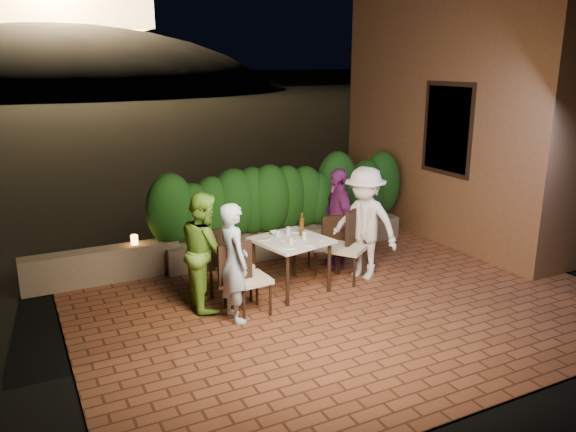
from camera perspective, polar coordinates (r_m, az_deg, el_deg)
ground at (r=7.54m, az=6.60°, el=-9.03°), size 400.00×400.00×0.00m
terrace_floor at (r=7.95m, az=4.59°, el=-8.08°), size 7.00×6.00×0.15m
building_wall at (r=10.73m, az=17.52°, el=11.58°), size 1.60×5.00×5.00m
window_pane at (r=9.87m, az=16.01°, el=8.49°), size 0.08×1.00×1.40m
window_frame at (r=9.86m, az=15.97°, el=8.49°), size 0.06×1.15×1.55m
planter at (r=9.42m, az=-0.03°, el=-2.45°), size 4.20×0.55×0.40m
hedge at (r=9.21m, az=-0.03°, el=1.99°), size 4.00×0.70×1.10m
parapet at (r=8.55m, az=-18.34°, el=-4.79°), size 2.20×0.30×0.50m
hill at (r=66.34m, az=-21.90°, el=8.18°), size 52.00×40.00×22.00m
dining_table at (r=7.79m, az=0.33°, el=-4.97°), size 1.07×1.07×0.75m
plate_nw at (r=7.34m, az=-0.03°, el=-3.11°), size 0.22×0.22×0.01m
plate_sw at (r=7.68m, az=-2.49°, el=-2.29°), size 0.20×0.20×0.01m
plate_ne at (r=7.65m, az=2.83°, el=-2.36°), size 0.20×0.20×0.01m
plate_se at (r=8.02m, az=0.76°, el=-1.49°), size 0.23×0.23×0.01m
plate_centre at (r=7.66m, az=0.01°, el=-2.30°), size 0.25×0.25×0.01m
plate_front at (r=7.46m, az=2.53°, el=-2.81°), size 0.25×0.25×0.01m
glass_nw at (r=7.44m, az=0.31°, el=-2.51°), size 0.06×0.06×0.10m
glass_sw at (r=7.73m, az=-1.05°, el=-1.81°), size 0.06×0.06×0.10m
glass_ne at (r=7.64m, az=1.67°, el=-1.98°), size 0.06×0.06×0.11m
glass_se at (r=7.85m, az=0.04°, el=-1.50°), size 0.06×0.06×0.11m
beer_bottle at (r=7.78m, az=1.42°, el=-0.82°), size 0.06×0.06×0.33m
bowl at (r=7.85m, az=-1.18°, el=-1.75°), size 0.21×0.21×0.04m
chair_left_front at (r=7.07m, az=-3.85°, el=-6.26°), size 0.47×0.47×0.97m
chair_left_back at (r=7.47m, az=-5.87°, el=-4.87°), size 0.53×0.53×1.02m
chair_right_front at (r=8.14m, az=6.02°, el=-3.16°), size 0.66×0.66×1.02m
chair_right_back at (r=8.46m, az=3.56°, el=-2.89°), size 0.48×0.48×0.87m
diner_blue at (r=6.84m, az=-5.54°, el=-4.72°), size 0.38×0.56×1.49m
diner_green at (r=7.24m, az=-8.43°, el=-3.49°), size 0.65×0.79×1.53m
diner_white at (r=8.21m, az=7.77°, el=-0.73°), size 1.03×1.23×1.65m
diner_purple at (r=8.62m, az=5.08°, el=-0.21°), size 0.54×0.97×1.55m
parapet_lamp at (r=8.52m, az=-15.34°, el=-2.34°), size 0.10×0.10×0.14m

